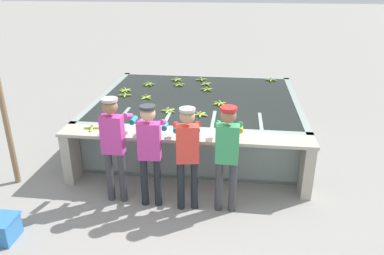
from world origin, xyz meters
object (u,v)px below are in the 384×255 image
worker_0 (114,140)px  banana_bunch_floating_4 (177,80)px  banana_bunch_floating_8 (207,89)px  worker_2 (187,149)px  banana_bunch_floating_6 (201,79)px  banana_bunch_floating_2 (220,103)px  banana_bunch_floating_10 (271,80)px  banana_bunch_floating_7 (179,85)px  banana_bunch_floating_5 (125,90)px  banana_bunch_floating_9 (125,95)px  banana_bunch_floating_0 (148,84)px  banana_bunch_floating_12 (206,84)px  support_post_left (0,90)px  banana_bunch_floating_11 (168,111)px  worker_3 (227,149)px  banana_bunch_floating_1 (146,97)px  worker_1 (150,146)px  knife_0 (113,133)px  banana_bunch_ledge_0 (92,128)px  banana_bunch_floating_3 (200,114)px

worker_0 → banana_bunch_floating_4: size_ratio=5.98×
worker_0 → banana_bunch_floating_8: size_ratio=5.95×
worker_2 → banana_bunch_floating_6: worker_2 is taller
banana_bunch_floating_2 → banana_bunch_floating_10: bearing=59.2°
banana_bunch_floating_7 → banana_bunch_floating_5: bearing=-152.6°
banana_bunch_floating_9 → banana_bunch_floating_0: bearing=70.1°
banana_bunch_floating_12 → support_post_left: support_post_left is taller
banana_bunch_floating_4 → banana_bunch_floating_7: 0.42m
worker_2 → worker_0: bearing=175.6°
worker_0 → banana_bunch_floating_0: 3.15m
banana_bunch_floating_8 → banana_bunch_floating_11: same height
banana_bunch_floating_10 → support_post_left: size_ratio=0.09×
worker_3 → banana_bunch_floating_0: worker_3 is taller
worker_2 → banana_bunch_floating_5: worker_2 is taller
banana_bunch_floating_8 → banana_bunch_floating_9: (-1.63, -0.59, 0.00)m
worker_2 → banana_bunch_floating_12: 3.42m
banana_bunch_floating_2 → banana_bunch_floating_7: bearing=129.4°
banana_bunch_floating_1 → banana_bunch_floating_5: same height
banana_bunch_floating_4 → banana_bunch_floating_7: same height
banana_bunch_floating_8 → banana_bunch_floating_10: bearing=33.7°
worker_0 → banana_bunch_floating_0: worker_0 is taller
banana_bunch_floating_8 → support_post_left: size_ratio=0.09×
worker_2 → banana_bunch_floating_6: (-0.18, 3.78, -0.02)m
banana_bunch_floating_2 → banana_bunch_floating_7: 1.53m
worker_1 → knife_0: worker_1 is taller
worker_2 → banana_bunch_floating_4: worker_2 is taller
banana_bunch_floating_2 → banana_bunch_floating_9: bearing=171.2°
banana_bunch_floating_2 → banana_bunch_floating_12: (-0.37, 1.32, 0.00)m
banana_bunch_floating_7 → banana_bunch_floating_10: same height
support_post_left → worker_3: bearing=-5.7°
knife_0 → banana_bunch_floating_9: bearing=100.9°
banana_bunch_ledge_0 → knife_0: (0.39, -0.15, -0.01)m
banana_bunch_floating_9 → banana_bunch_ledge_0: bearing=-90.8°
banana_bunch_floating_4 → banana_bunch_floating_12: 0.76m
banana_bunch_floating_12 → banana_bunch_floating_3: bearing=-88.0°
banana_bunch_floating_0 → knife_0: bearing=-88.6°
banana_bunch_floating_1 → banana_bunch_floating_3: 1.45m
banana_bunch_floating_8 → banana_bunch_floating_11: size_ratio=1.01×
knife_0 → banana_bunch_floating_12: bearing=67.5°
banana_bunch_floating_8 → banana_bunch_floating_10: 1.70m
banana_bunch_floating_0 → banana_bunch_floating_7: size_ratio=1.02×
banana_bunch_floating_7 → banana_bunch_floating_2: bearing=-50.6°
banana_bunch_floating_2 → banana_bunch_ledge_0: (-1.98, -1.46, 0.00)m
banana_bunch_floating_9 → support_post_left: bearing=-122.8°
worker_0 → banana_bunch_floating_4: 3.62m
banana_bunch_floating_3 → banana_bunch_floating_7: bearing=110.1°
banana_bunch_floating_10 → worker_1: bearing=-116.9°
banana_bunch_floating_2 → banana_bunch_ledge_0: banana_bunch_ledge_0 is taller
knife_0 → worker_0: bearing=-69.6°
banana_bunch_floating_0 → banana_bunch_floating_5: same height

